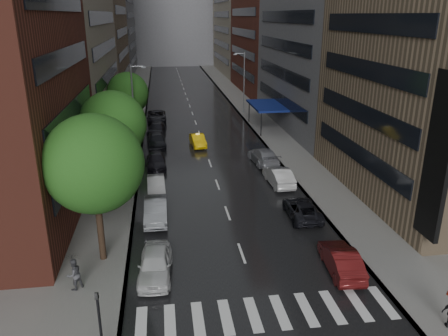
# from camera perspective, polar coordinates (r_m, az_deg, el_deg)

# --- Properties ---
(ground) EXTENTS (220.00, 220.00, 0.00)m
(ground) POSITION_cam_1_polar(r_m,az_deg,el_deg) (25.01, 4.04, -15.65)
(ground) COLOR gray
(ground) RESTS_ON ground
(road) EXTENTS (14.00, 140.00, 0.01)m
(road) POSITION_cam_1_polar(r_m,az_deg,el_deg) (71.57, -4.39, 7.79)
(road) COLOR black
(road) RESTS_ON ground
(sidewalk_left) EXTENTS (4.00, 140.00, 0.15)m
(sidewalk_left) POSITION_cam_1_polar(r_m,az_deg,el_deg) (71.54, -11.66, 7.50)
(sidewalk_left) COLOR gray
(sidewalk_left) RESTS_ON ground
(sidewalk_right) EXTENTS (4.00, 140.00, 0.15)m
(sidewalk_right) POSITION_cam_1_polar(r_m,az_deg,el_deg) (72.69, 2.78, 8.06)
(sidewalk_right) COLOR gray
(sidewalk_right) RESTS_ON ground
(crosswalk) EXTENTS (13.15, 2.80, 0.01)m
(crosswalk) POSITION_cam_1_polar(r_m,az_deg,el_deg) (23.47, 5.61, -18.33)
(crosswalk) COLOR silver
(crosswalk) RESTS_ON ground
(buildings_left) EXTENTS (8.00, 108.00, 38.00)m
(buildings_left) POSITION_cam_1_polar(r_m,az_deg,el_deg) (79.46, -16.73, 19.83)
(buildings_left) COLOR maroon
(buildings_left) RESTS_ON ground
(buildings_right) EXTENTS (8.05, 109.10, 36.00)m
(buildings_right) POSITION_cam_1_polar(r_m,az_deg,el_deg) (79.13, 6.53, 19.79)
(buildings_right) COLOR #937A5B
(buildings_right) RESTS_ON ground
(building_far) EXTENTS (40.00, 14.00, 32.00)m
(building_far) POSITION_cam_1_polar(r_m,az_deg,el_deg) (138.05, -6.69, 19.97)
(building_far) COLOR slate
(building_far) RESTS_ON ground
(tree_near) EXTENTS (5.77, 5.77, 9.19)m
(tree_near) POSITION_cam_1_polar(r_m,az_deg,el_deg) (25.95, -16.66, 0.49)
(tree_near) COLOR #382619
(tree_near) RESTS_ON ground
(tree_mid) EXTENTS (5.45, 5.45, 8.68)m
(tree_mid) POSITION_cam_1_polar(r_m,az_deg,el_deg) (36.63, -14.32, 5.54)
(tree_mid) COLOR #382619
(tree_mid) RESTS_ON ground
(tree_far) EXTENTS (4.96, 4.96, 7.91)m
(tree_far) POSITION_cam_1_polar(r_m,az_deg,el_deg) (54.70, -12.46, 9.56)
(tree_far) COLOR #382619
(tree_far) RESTS_ON ground
(taxi) EXTENTS (1.81, 4.27, 1.37)m
(taxi) POSITION_cam_1_polar(r_m,az_deg,el_deg) (50.36, -3.44, 3.63)
(taxi) COLOR yellow
(taxi) RESTS_ON ground
(parked_cars_left) EXTENTS (2.66, 44.24, 1.57)m
(parked_cars_left) POSITION_cam_1_polar(r_m,az_deg,el_deg) (46.43, -8.84, 2.13)
(parked_cars_left) COLOR silver
(parked_cars_left) RESTS_ON ground
(parked_cars_right) EXTENTS (2.60, 25.19, 1.60)m
(parked_cars_right) POSITION_cam_1_polar(r_m,az_deg,el_deg) (36.89, 8.13, -2.41)
(parked_cars_right) COLOR #521010
(parked_cars_right) RESTS_ON ground
(ped_black_umbrella) EXTENTS (1.12, 1.10, 2.09)m
(ped_black_umbrella) POSITION_cam_1_polar(r_m,az_deg,el_deg) (25.47, -19.08, -12.39)
(ped_black_umbrella) COLOR #46464A
(ped_black_umbrella) RESTS_ON sidewalk_left
(traffic_light) EXTENTS (0.18, 0.15, 3.45)m
(traffic_light) POSITION_cam_1_polar(r_m,az_deg,el_deg) (20.06, -15.94, -18.61)
(traffic_light) COLOR black
(traffic_light) RESTS_ON sidewalk_left
(street_lamp_left) EXTENTS (1.74, 0.22, 9.00)m
(street_lamp_left) POSITION_cam_1_polar(r_m,az_deg,el_deg) (50.95, -11.69, 8.31)
(street_lamp_left) COLOR gray
(street_lamp_left) RESTS_ON sidewalk_left
(street_lamp_right) EXTENTS (1.74, 0.22, 9.00)m
(street_lamp_right) POSITION_cam_1_polar(r_m,az_deg,el_deg) (66.79, 2.56, 11.25)
(street_lamp_right) COLOR gray
(street_lamp_right) RESTS_ON sidewalk_right
(awning) EXTENTS (4.00, 8.00, 3.12)m
(awning) POSITION_cam_1_polar(r_m,az_deg,el_deg) (57.72, 5.63, 8.11)
(awning) COLOR navy
(awning) RESTS_ON sidewalk_right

